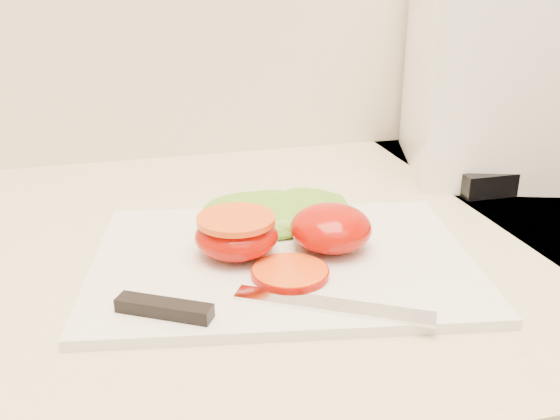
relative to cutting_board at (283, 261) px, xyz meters
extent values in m
cube|color=beige|center=(0.09, 0.07, -0.02)|extent=(3.92, 0.65, 0.03)
cube|color=white|center=(0.00, 0.00, 0.00)|extent=(0.41, 0.33, 0.01)
ellipsoid|color=#B01303|center=(0.05, 0.00, 0.03)|extent=(0.08, 0.08, 0.05)
ellipsoid|color=#B01303|center=(-0.04, 0.01, 0.03)|extent=(0.08, 0.08, 0.04)
cylinder|color=red|center=(-0.04, 0.01, 0.04)|extent=(0.08, 0.08, 0.01)
cylinder|color=#F65A12|center=(0.00, -0.04, 0.01)|extent=(0.07, 0.07, 0.01)
ellipsoid|color=#63B730|center=(0.00, 0.08, 0.02)|extent=(0.14, 0.09, 0.03)
ellipsoid|color=#63B730|center=(0.04, 0.08, 0.02)|extent=(0.14, 0.12, 0.03)
cube|color=silver|center=(0.02, -0.10, 0.01)|extent=(0.16, 0.11, 0.00)
cube|color=black|center=(-0.12, -0.08, 0.01)|extent=(0.08, 0.06, 0.01)
cube|color=white|center=(0.36, 0.23, 0.15)|extent=(0.27, 0.30, 0.30)
camera|label=1|loc=(-0.14, -0.53, 0.28)|focal=40.00mm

